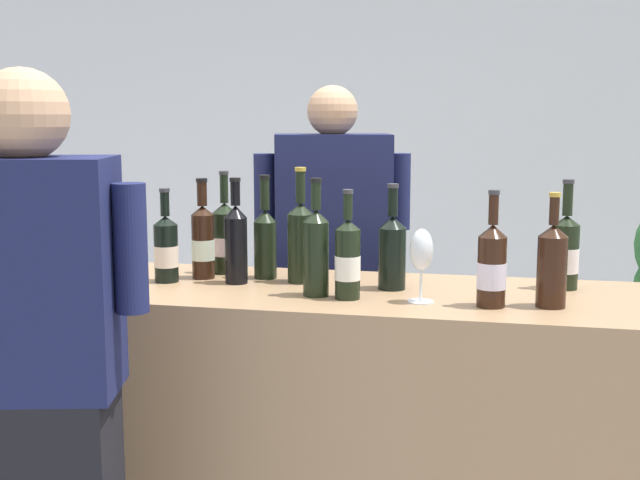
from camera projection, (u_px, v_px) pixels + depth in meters
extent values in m
cube|color=silver|center=(408.00, 138.00, 4.95)|extent=(8.00, 0.10, 2.80)
cube|color=#9E7A56|center=(314.00, 445.00, 2.57)|extent=(2.08, 0.62, 1.01)
cylinder|color=black|center=(348.00, 264.00, 2.34)|extent=(0.07, 0.07, 0.20)
cone|color=black|center=(348.00, 225.00, 2.32)|extent=(0.07, 0.07, 0.03)
cylinder|color=black|center=(348.00, 207.00, 2.32)|extent=(0.03, 0.03, 0.07)
cylinder|color=#333338|center=(348.00, 192.00, 2.31)|extent=(0.03, 0.03, 0.01)
cylinder|color=white|center=(348.00, 268.00, 2.34)|extent=(0.07, 0.07, 0.07)
cylinder|color=black|center=(166.00, 253.00, 2.58)|extent=(0.08, 0.08, 0.18)
cone|color=black|center=(165.00, 220.00, 2.57)|extent=(0.08, 0.08, 0.03)
cylinder|color=black|center=(165.00, 204.00, 2.56)|extent=(0.03, 0.03, 0.08)
cylinder|color=#333338|center=(165.00, 190.00, 2.55)|extent=(0.03, 0.03, 0.01)
cylinder|color=beige|center=(166.00, 256.00, 2.59)|extent=(0.08, 0.08, 0.07)
cylinder|color=black|center=(301.00, 248.00, 2.57)|extent=(0.08, 0.08, 0.22)
cone|color=black|center=(300.00, 208.00, 2.55)|extent=(0.08, 0.08, 0.04)
cylinder|color=black|center=(300.00, 187.00, 2.54)|extent=(0.03, 0.03, 0.10)
cylinder|color=#B79333|center=(300.00, 169.00, 2.53)|extent=(0.04, 0.04, 0.01)
cylinder|color=black|center=(236.00, 251.00, 2.56)|extent=(0.07, 0.07, 0.21)
cone|color=black|center=(236.00, 212.00, 2.54)|extent=(0.07, 0.07, 0.04)
cylinder|color=black|center=(235.00, 193.00, 2.53)|extent=(0.03, 0.03, 0.07)
cylinder|color=black|center=(235.00, 180.00, 2.52)|extent=(0.03, 0.03, 0.01)
cylinder|color=black|center=(565.00, 257.00, 2.48)|extent=(0.08, 0.08, 0.20)
cone|color=black|center=(567.00, 220.00, 2.46)|extent=(0.08, 0.08, 0.03)
cylinder|color=black|center=(568.00, 200.00, 2.45)|extent=(0.03, 0.03, 0.10)
cylinder|color=#333338|center=(569.00, 181.00, 2.44)|extent=(0.03, 0.03, 0.01)
cylinder|color=white|center=(565.00, 260.00, 2.48)|extent=(0.08, 0.08, 0.08)
cylinder|color=black|center=(265.00, 250.00, 2.64)|extent=(0.07, 0.07, 0.18)
cone|color=black|center=(265.00, 216.00, 2.62)|extent=(0.07, 0.07, 0.04)
cylinder|color=black|center=(265.00, 194.00, 2.61)|extent=(0.03, 0.03, 0.10)
cylinder|color=black|center=(265.00, 177.00, 2.61)|extent=(0.04, 0.04, 0.01)
cylinder|color=black|center=(552.00, 272.00, 2.24)|extent=(0.08, 0.08, 0.20)
cone|color=black|center=(553.00, 231.00, 2.22)|extent=(0.08, 0.08, 0.03)
cylinder|color=black|center=(554.00, 211.00, 2.21)|extent=(0.03, 0.03, 0.08)
cylinder|color=#B79333|center=(555.00, 195.00, 2.21)|extent=(0.03, 0.03, 0.01)
cylinder|color=black|center=(203.00, 247.00, 2.64)|extent=(0.07, 0.07, 0.21)
cone|color=black|center=(202.00, 210.00, 2.62)|extent=(0.07, 0.07, 0.03)
cylinder|color=black|center=(202.00, 194.00, 2.61)|extent=(0.03, 0.03, 0.08)
cylinder|color=black|center=(202.00, 180.00, 2.61)|extent=(0.04, 0.04, 0.01)
cylinder|color=silver|center=(203.00, 250.00, 2.64)|extent=(0.07, 0.07, 0.07)
cylinder|color=black|center=(392.00, 259.00, 2.47)|extent=(0.08, 0.08, 0.19)
cone|color=black|center=(393.00, 222.00, 2.46)|extent=(0.08, 0.08, 0.04)
cylinder|color=black|center=(393.00, 202.00, 2.45)|extent=(0.03, 0.03, 0.09)
cylinder|color=#333338|center=(393.00, 186.00, 2.44)|extent=(0.03, 0.03, 0.01)
cylinder|color=black|center=(316.00, 259.00, 2.38)|extent=(0.08, 0.08, 0.22)
cone|color=black|center=(316.00, 216.00, 2.36)|extent=(0.08, 0.08, 0.04)
cylinder|color=black|center=(316.00, 196.00, 2.35)|extent=(0.03, 0.03, 0.08)
cylinder|color=black|center=(316.00, 180.00, 2.34)|extent=(0.03, 0.03, 0.01)
cylinder|color=black|center=(492.00, 272.00, 2.24)|extent=(0.08, 0.08, 0.19)
cone|color=black|center=(493.00, 231.00, 2.23)|extent=(0.08, 0.08, 0.03)
cylinder|color=black|center=(494.00, 210.00, 2.22)|extent=(0.03, 0.03, 0.08)
cylinder|color=#333338|center=(494.00, 192.00, 2.21)|extent=(0.03, 0.03, 0.01)
cylinder|color=silver|center=(491.00, 275.00, 2.24)|extent=(0.08, 0.08, 0.07)
cylinder|color=black|center=(225.00, 243.00, 2.73)|extent=(0.08, 0.08, 0.20)
cone|color=black|center=(224.00, 208.00, 2.71)|extent=(0.08, 0.08, 0.03)
cylinder|color=black|center=(224.00, 189.00, 2.70)|extent=(0.03, 0.03, 0.09)
cylinder|color=#333338|center=(224.00, 173.00, 2.69)|extent=(0.03, 0.03, 0.01)
cylinder|color=silver|center=(225.00, 246.00, 2.73)|extent=(0.09, 0.09, 0.06)
cylinder|color=silver|center=(421.00, 302.00, 2.31)|extent=(0.07, 0.07, 0.00)
cylinder|color=silver|center=(421.00, 284.00, 2.30)|extent=(0.01, 0.01, 0.10)
ellipsoid|color=silver|center=(422.00, 249.00, 2.28)|extent=(0.07, 0.07, 0.12)
ellipsoid|color=maroon|center=(421.00, 257.00, 2.29)|extent=(0.05, 0.05, 0.04)
cylinder|color=silver|center=(97.00, 245.00, 2.67)|extent=(0.19, 0.19, 0.21)
torus|color=silver|center=(96.00, 213.00, 2.65)|extent=(0.20, 0.20, 0.01)
cube|color=black|center=(332.00, 395.00, 3.22)|extent=(0.44, 0.33, 0.89)
cube|color=#191E47|center=(332.00, 210.00, 3.11)|extent=(0.48, 0.34, 0.57)
sphere|color=tan|center=(333.00, 111.00, 3.05)|extent=(0.19, 0.19, 0.19)
cylinder|color=#191E47|center=(400.00, 192.00, 3.11)|extent=(0.08, 0.08, 0.29)
cylinder|color=#191E47|center=(264.00, 192.00, 3.08)|extent=(0.08, 0.08, 0.29)
cube|color=#191E47|center=(31.00, 277.00, 1.94)|extent=(0.44, 0.33, 0.57)
sphere|color=tan|center=(22.00, 114.00, 1.88)|extent=(0.22, 0.22, 0.22)
cylinder|color=#191E47|center=(131.00, 248.00, 1.93)|extent=(0.08, 0.08, 0.31)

